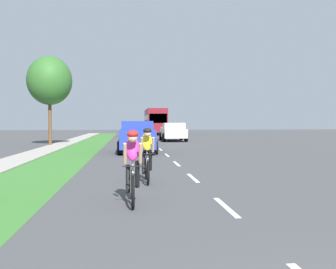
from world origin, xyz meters
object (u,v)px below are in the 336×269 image
(cyclist_lead, at_px, (133,166))
(suv_blue, at_px, (137,136))
(sedan_red, at_px, (129,130))
(street_tree_near, at_px, (50,81))
(cyclist_trailing, at_px, (147,154))
(pickup_white, at_px, (173,132))
(bus_maroon, at_px, (155,120))

(cyclist_lead, xyz_separation_m, suv_blue, (0.38, 13.43, 0.14))
(suv_blue, distance_m, sedan_red, 22.38)
(street_tree_near, bearing_deg, cyclist_trailing, -70.26)
(pickup_white, bearing_deg, cyclist_trailing, -98.57)
(bus_maroon, bearing_deg, sedan_red, -111.69)
(cyclist_lead, xyz_separation_m, street_tree_near, (-5.86, 20.40, 3.95))
(cyclist_trailing, bearing_deg, sedan_red, 90.81)
(pickup_white, height_order, bus_maroon, bus_maroon)
(suv_blue, bearing_deg, street_tree_near, 131.87)
(cyclist_trailing, xyz_separation_m, bus_maroon, (3.15, 42.06, 1.17))
(cyclist_lead, distance_m, cyclist_trailing, 2.86)
(cyclist_lead, xyz_separation_m, sedan_red, (-0.02, 35.81, -0.04))
(sedan_red, height_order, bus_maroon, bus_maroon)
(suv_blue, distance_m, bus_maroon, 31.63)
(cyclist_lead, bearing_deg, bus_maroon, 85.43)
(suv_blue, relative_size, street_tree_near, 0.72)
(cyclist_lead, relative_size, cyclist_trailing, 1.00)
(bus_maroon, bearing_deg, cyclist_trailing, -94.28)
(cyclist_trailing, height_order, pickup_white, pickup_white)
(cyclist_trailing, distance_m, pickup_white, 23.23)
(suv_blue, bearing_deg, cyclist_trailing, -89.64)
(sedan_red, bearing_deg, cyclist_trailing, -89.19)
(cyclist_lead, xyz_separation_m, cyclist_trailing, (0.44, 2.83, 0.00))
(sedan_red, bearing_deg, suv_blue, -88.98)
(cyclist_lead, height_order, pickup_white, pickup_white)
(bus_maroon, height_order, street_tree_near, street_tree_near)
(cyclist_lead, distance_m, bus_maroon, 45.05)
(pickup_white, distance_m, street_tree_near, 11.83)
(cyclist_lead, xyz_separation_m, bus_maroon, (3.59, 44.89, 1.17))
(cyclist_trailing, bearing_deg, cyclist_lead, -98.91)
(pickup_white, bearing_deg, street_tree_near, -151.09)
(street_tree_near, bearing_deg, sedan_red, 69.24)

